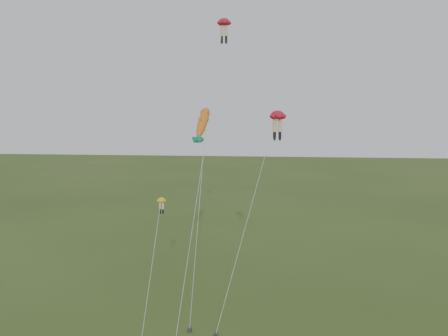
# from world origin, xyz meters

# --- Properties ---
(ground) EXTENTS (300.00, 300.00, 0.00)m
(ground) POSITION_xyz_m (0.00, 0.00, 0.00)
(ground) COLOR #2F4619
(ground) RESTS_ON ground
(legs_kite_red_high) EXTENTS (2.57, 14.22, 24.33)m
(legs_kite_red_high) POSITION_xyz_m (1.71, 10.86, 23.26)
(legs_kite_red_high) COLOR #B7122D
(legs_kite_red_high) RESTS_ON ground
(legs_kite_red_mid) EXTENTS (4.95, 9.82, 16.06)m
(legs_kite_red_mid) POSITION_xyz_m (6.61, 7.97, 15.27)
(legs_kite_red_mid) COLOR #B7122D
(legs_kite_red_mid) RESTS_ON ground
(legs_kite_yellow) EXTENTS (1.16, 9.44, 8.98)m
(legs_kite_yellow) POSITION_xyz_m (-2.59, 4.17, 7.99)
(legs_kite_yellow) COLOR yellow
(legs_kite_yellow) RESTS_ON ground
(fish_kite) EXTENTS (1.34, 9.18, 16.59)m
(fish_kite) POSITION_xyz_m (0.41, 7.25, 14.98)
(fish_kite) COLOR orange
(fish_kite) RESTS_ON ground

